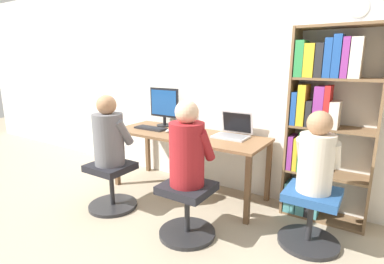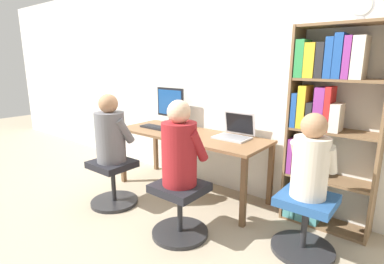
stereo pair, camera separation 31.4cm
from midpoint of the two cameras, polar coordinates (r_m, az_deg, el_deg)
ground_plane at (r=3.44m, az=-6.67°, el=-13.24°), size 14.00×14.00×0.00m
wall_back at (r=3.68m, az=0.13°, el=9.71°), size 10.00×0.05×2.60m
desk at (r=3.45m, az=-3.45°, el=-1.51°), size 1.83×0.67×0.72m
desktop_monitor at (r=3.84m, az=-7.67°, el=4.83°), size 0.43×0.20×0.48m
laptop at (r=3.29m, az=5.08°, el=0.01°), size 0.37×0.31×0.27m
keyboard at (r=3.72m, az=-10.29°, el=0.71°), size 0.41×0.16×0.03m
computer_mouse_by_keyboard at (r=3.53m, az=-6.96°, el=0.24°), size 0.06×0.11×0.03m
office_chair_left at (r=3.37m, az=-17.70°, el=-9.50°), size 0.51×0.51×0.49m
office_chair_right at (r=2.74m, az=-4.33°, el=-14.36°), size 0.51×0.51×0.49m
person_at_monitor at (r=3.21m, az=-18.31°, el=-0.48°), size 0.38×0.34×0.72m
person_at_laptop at (r=2.53m, az=-4.47°, el=-3.16°), size 0.37×0.34×0.74m
bookshelf at (r=3.00m, az=20.69°, el=2.11°), size 0.77×0.30×1.84m
desk_clock at (r=2.88m, az=26.47°, el=20.23°), size 0.17×0.03×0.19m
office_chair_side at (r=2.75m, az=18.54°, el=-14.98°), size 0.51×0.51×0.49m
person_near_shelf at (r=2.55m, az=19.44°, el=-4.42°), size 0.34×0.31×0.67m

